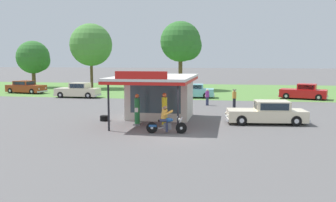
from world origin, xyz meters
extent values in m
plane|color=#5B5959|center=(0.00, 0.00, 0.00)|extent=(300.00, 300.00, 0.00)
cube|color=#56843D|center=(0.00, 30.00, 0.00)|extent=(120.00, 24.00, 0.01)
cube|color=beige|center=(-1.76, 6.00, 1.46)|extent=(4.30, 3.62, 2.92)
cube|color=#384C56|center=(-1.76, 4.21, 1.52)|extent=(3.44, 0.05, 1.87)
cube|color=silver|center=(-1.76, 4.13, 3.00)|extent=(5.00, 7.86, 0.16)
cube|color=red|center=(-1.76, 4.13, 2.82)|extent=(5.00, 7.86, 0.18)
cube|color=red|center=(-1.76, 0.23, 3.30)|extent=(3.01, 0.08, 0.44)
cylinder|color=black|center=(0.29, 0.60, 1.46)|extent=(0.12, 0.12, 2.92)
cylinder|color=black|center=(-3.81, 0.60, 1.46)|extent=(0.12, 0.12, 2.92)
cube|color=slate|center=(-2.65, 2.75, 0.05)|extent=(0.44, 0.44, 0.10)
cylinder|color=#1E6B33|center=(-2.65, 2.75, 0.91)|extent=(0.34, 0.34, 1.63)
cube|color=white|center=(-2.65, 2.57, 1.00)|extent=(0.22, 0.02, 0.28)
sphere|color=orange|center=(-2.65, 2.75, 1.87)|extent=(0.26, 0.26, 0.26)
cube|color=slate|center=(-0.87, 2.75, 0.05)|extent=(0.44, 0.44, 0.10)
cylinder|color=yellow|center=(-0.87, 2.75, 0.96)|extent=(0.34, 0.34, 1.72)
cube|color=white|center=(-0.87, 2.57, 1.05)|extent=(0.22, 0.02, 0.28)
sphere|color=orange|center=(-0.87, 2.75, 1.96)|extent=(0.26, 0.26, 0.26)
cylinder|color=black|center=(0.50, 0.51, 0.32)|extent=(0.65, 0.18, 0.64)
cylinder|color=silver|center=(0.50, 0.51, 0.32)|extent=(0.17, 0.14, 0.16)
cylinder|color=black|center=(-1.16, 0.31, 0.32)|extent=(0.65, 0.18, 0.64)
cylinder|color=silver|center=(-1.16, 0.31, 0.32)|extent=(0.17, 0.14, 0.16)
ellipsoid|color=#1E4C8C|center=(-0.23, 0.42, 0.78)|extent=(0.58, 0.31, 0.24)
cube|color=#59595E|center=(-0.28, 0.42, 0.42)|extent=(0.47, 0.29, 0.36)
cube|color=black|center=(-0.58, 0.38, 0.72)|extent=(0.51, 0.32, 0.10)
cylinder|color=silver|center=(0.40, 0.50, 0.60)|extent=(0.37, 0.11, 0.71)
cylinder|color=silver|center=(0.28, 0.48, 0.98)|extent=(0.12, 0.70, 0.04)
sphere|color=silver|center=(0.38, 0.49, 0.82)|extent=(0.16, 0.16, 0.16)
cube|color=#1E4C8C|center=(-1.11, 0.32, 0.44)|extent=(0.46, 0.23, 0.12)
cylinder|color=silver|center=(-0.70, 0.51, 0.28)|extent=(0.71, 0.16, 0.18)
cube|color=#2D3351|center=(-0.51, 0.39, 0.78)|extent=(0.44, 0.39, 0.14)
cylinder|color=#2D3351|center=(-0.33, 0.57, 0.38)|extent=(0.15, 0.24, 0.56)
cylinder|color=#2D3351|center=(-0.29, 0.25, 0.38)|extent=(0.15, 0.24, 0.56)
cylinder|color=gold|center=(-0.47, 0.39, 1.09)|extent=(0.45, 0.37, 0.60)
sphere|color=brown|center=(-0.41, 0.40, 1.47)|extent=(0.22, 0.22, 0.22)
cylinder|color=gold|center=(-0.26, 0.62, 1.18)|extent=(0.54, 0.15, 0.31)
cylinder|color=gold|center=(-0.21, 0.22, 1.18)|extent=(0.54, 0.15, 0.31)
cube|color=beige|center=(5.52, 4.74, 0.54)|extent=(5.17, 2.41, 0.73)
cube|color=beige|center=(5.88, 4.77, 1.20)|extent=(2.27, 1.87, 0.59)
cube|color=#283847|center=(4.85, 4.66, 1.20)|extent=(0.20, 1.47, 0.47)
cube|color=#283847|center=(5.96, 3.96, 1.20)|extent=(1.78, 0.22, 0.45)
cube|color=#283847|center=(5.79, 5.58, 1.20)|extent=(1.78, 0.22, 0.45)
cube|color=silver|center=(3.01, 4.47, 0.30)|extent=(0.31, 1.79, 0.18)
cube|color=silver|center=(8.03, 5.01, 0.30)|extent=(0.31, 1.79, 0.18)
sphere|color=white|center=(3.06, 3.86, 0.58)|extent=(0.18, 0.18, 0.18)
sphere|color=white|center=(2.93, 5.07, 0.58)|extent=(0.18, 0.18, 0.18)
cylinder|color=black|center=(3.92, 3.68, 0.33)|extent=(0.68, 0.27, 0.66)
cylinder|color=silver|center=(3.92, 3.68, 0.33)|extent=(0.32, 0.25, 0.30)
cylinder|color=black|center=(3.74, 5.43, 0.33)|extent=(0.68, 0.27, 0.66)
cylinder|color=silver|center=(3.74, 5.43, 0.33)|extent=(0.32, 0.25, 0.30)
cylinder|color=black|center=(7.30, 4.04, 0.33)|extent=(0.68, 0.27, 0.66)
cylinder|color=silver|center=(7.30, 4.04, 0.33)|extent=(0.32, 0.25, 0.30)
cylinder|color=black|center=(7.12, 5.80, 0.33)|extent=(0.68, 0.27, 0.66)
cylinder|color=silver|center=(7.12, 5.80, 0.33)|extent=(0.32, 0.25, 0.30)
cube|color=#993819|center=(-21.63, 22.07, 0.60)|extent=(5.03, 2.74, 0.83)
cube|color=#993819|center=(-21.93, 22.12, 1.26)|extent=(2.31, 2.02, 0.50)
cube|color=#283847|center=(-20.95, 21.94, 1.26)|extent=(0.31, 1.47, 0.40)
cube|color=#283847|center=(-21.78, 22.93, 1.26)|extent=(1.71, 0.34, 0.38)
cube|color=#283847|center=(-22.08, 21.31, 1.26)|extent=(1.71, 0.34, 0.38)
cube|color=silver|center=(-19.26, 21.63, 0.30)|extent=(0.45, 1.81, 0.18)
cube|color=silver|center=(-24.00, 22.51, 0.30)|extent=(0.45, 1.81, 0.18)
sphere|color=white|center=(-19.14, 22.23, 0.64)|extent=(0.18, 0.18, 0.18)
sphere|color=white|center=(-19.36, 21.03, 0.64)|extent=(0.18, 0.18, 0.18)
cylinder|color=black|center=(-19.88, 22.65, 0.33)|extent=(0.69, 0.32, 0.66)
cylinder|color=silver|center=(-19.88, 22.65, 0.33)|extent=(0.33, 0.27, 0.30)
cylinder|color=black|center=(-20.20, 20.89, 0.33)|extent=(0.69, 0.32, 0.66)
cylinder|color=silver|center=(-20.20, 20.89, 0.33)|extent=(0.33, 0.27, 0.30)
cylinder|color=black|center=(-23.06, 23.24, 0.33)|extent=(0.69, 0.32, 0.66)
cylinder|color=silver|center=(-23.06, 23.24, 0.33)|extent=(0.33, 0.27, 0.30)
cylinder|color=black|center=(-23.39, 21.48, 0.33)|extent=(0.69, 0.32, 0.66)
cylinder|color=silver|center=(-23.39, 21.48, 0.33)|extent=(0.33, 0.27, 0.30)
cube|color=beige|center=(-13.33, 18.31, 0.60)|extent=(4.73, 1.99, 0.84)
cube|color=beige|center=(-13.05, 18.31, 1.31)|extent=(1.97, 1.69, 0.59)
cube|color=#283847|center=(-13.99, 18.33, 1.31)|extent=(0.08, 1.45, 0.47)
cube|color=#283847|center=(-13.07, 17.51, 1.31)|extent=(1.63, 0.08, 0.45)
cube|color=#283847|center=(-13.03, 19.11, 1.31)|extent=(1.63, 0.08, 0.45)
cube|color=silver|center=(-15.70, 18.38, 0.30)|extent=(0.17, 1.76, 0.18)
cube|color=silver|center=(-10.96, 18.24, 0.30)|extent=(0.17, 1.76, 0.18)
sphere|color=white|center=(-15.73, 17.79, 0.64)|extent=(0.18, 0.18, 0.18)
sphere|color=white|center=(-15.70, 18.98, 0.64)|extent=(0.18, 0.18, 0.18)
cylinder|color=black|center=(-14.95, 17.49, 0.33)|extent=(0.67, 0.22, 0.66)
cylinder|color=silver|center=(-14.95, 17.49, 0.33)|extent=(0.30, 0.23, 0.30)
cylinder|color=black|center=(-14.90, 19.23, 0.33)|extent=(0.67, 0.22, 0.66)
cylinder|color=silver|center=(-14.90, 19.23, 0.33)|extent=(0.30, 0.23, 0.30)
cylinder|color=black|center=(-11.77, 17.40, 0.33)|extent=(0.67, 0.22, 0.66)
cylinder|color=silver|center=(-11.77, 17.40, 0.33)|extent=(0.30, 0.23, 0.30)
cylinder|color=black|center=(-11.72, 19.13, 0.33)|extent=(0.67, 0.22, 0.66)
cylinder|color=silver|center=(-11.72, 19.13, 0.33)|extent=(0.30, 0.23, 0.30)
cube|color=red|center=(10.66, 20.75, 0.60)|extent=(5.00, 3.15, 0.83)
cube|color=red|center=(10.98, 20.66, 1.31)|extent=(2.22, 2.12, 0.59)
cube|color=#283847|center=(10.13, 20.91, 1.31)|extent=(0.46, 1.44, 0.47)
cube|color=#283847|center=(10.75, 19.87, 1.31)|extent=(1.49, 0.47, 0.45)
cube|color=#283847|center=(11.22, 21.45, 1.31)|extent=(1.49, 0.47, 0.45)
cube|color=silver|center=(8.40, 21.42, 0.30)|extent=(0.63, 1.77, 0.18)
cube|color=silver|center=(12.92, 20.09, 0.30)|extent=(0.63, 1.77, 0.18)
sphere|color=white|center=(8.22, 20.84, 0.64)|extent=(0.18, 0.18, 0.18)
sphere|color=white|center=(8.56, 22.01, 0.64)|extent=(0.18, 0.18, 0.18)
cylinder|color=black|center=(8.89, 20.35, 0.33)|extent=(0.69, 0.38, 0.66)
cylinder|color=silver|center=(8.89, 20.35, 0.33)|extent=(0.35, 0.30, 0.30)
cylinder|color=black|center=(9.40, 22.06, 0.33)|extent=(0.69, 0.38, 0.66)
cylinder|color=silver|center=(9.40, 22.06, 0.33)|extent=(0.35, 0.30, 0.30)
cylinder|color=black|center=(11.92, 19.45, 0.33)|extent=(0.69, 0.38, 0.66)
cylinder|color=silver|center=(11.92, 19.45, 0.33)|extent=(0.35, 0.30, 0.30)
cylinder|color=black|center=(12.43, 21.16, 0.33)|extent=(0.69, 0.38, 0.66)
cylinder|color=silver|center=(12.43, 21.16, 0.33)|extent=(0.35, 0.30, 0.30)
cube|color=#7AC6D1|center=(-1.15, 20.25, 0.58)|extent=(5.08, 2.18, 0.80)
cube|color=#7AC6D1|center=(-0.84, 20.27, 1.23)|extent=(2.18, 1.80, 0.51)
cube|color=#283847|center=(-1.87, 20.21, 1.23)|extent=(0.12, 1.50, 0.40)
cube|color=#283847|center=(-0.80, 19.44, 1.23)|extent=(1.78, 0.12, 0.38)
cube|color=#283847|center=(-0.89, 21.10, 1.23)|extent=(1.78, 0.12, 0.38)
cube|color=silver|center=(-3.67, 20.12, 0.30)|extent=(0.22, 1.83, 0.18)
cube|color=silver|center=(1.37, 20.38, 0.30)|extent=(0.22, 1.83, 0.18)
sphere|color=white|center=(-3.64, 19.50, 0.62)|extent=(0.18, 0.18, 0.18)
sphere|color=white|center=(-3.71, 20.73, 0.62)|extent=(0.18, 0.18, 0.18)
cylinder|color=black|center=(-2.79, 19.26, 0.33)|extent=(0.67, 0.23, 0.66)
cylinder|color=silver|center=(-2.79, 19.26, 0.33)|extent=(0.31, 0.24, 0.30)
cylinder|color=black|center=(-2.89, 21.06, 0.33)|extent=(0.67, 0.23, 0.66)
cylinder|color=silver|center=(-2.89, 21.06, 0.33)|extent=(0.31, 0.24, 0.30)
cylinder|color=black|center=(0.59, 19.44, 0.33)|extent=(0.67, 0.23, 0.66)
cylinder|color=silver|center=(0.59, 19.44, 0.33)|extent=(0.31, 0.24, 0.30)
cylinder|color=black|center=(0.50, 21.24, 0.33)|extent=(0.67, 0.23, 0.66)
cylinder|color=silver|center=(0.50, 21.24, 0.33)|extent=(0.31, 0.24, 0.30)
cylinder|color=#2D3351|center=(1.09, 13.69, 0.38)|extent=(0.26, 0.26, 0.76)
cylinder|color=#8C338C|center=(1.09, 13.69, 1.02)|extent=(0.34, 0.34, 0.54)
sphere|color=beige|center=(1.09, 13.69, 1.39)|extent=(0.20, 0.20, 0.20)
cylinder|color=black|center=(3.50, 12.48, 0.41)|extent=(0.26, 0.26, 0.81)
cylinder|color=gold|center=(3.50, 12.48, 1.10)|extent=(0.34, 0.34, 0.57)
sphere|color=tan|center=(3.50, 12.48, 1.49)|extent=(0.22, 0.22, 0.22)
cylinder|color=black|center=(3.50, 12.48, 1.57)|extent=(0.35, 0.35, 0.02)
cylinder|color=brown|center=(-25.68, 31.16, 1.31)|extent=(0.54, 0.54, 2.63)
sphere|color=#33702D|center=(-25.68, 31.16, 4.43)|extent=(4.80, 4.80, 4.80)
sphere|color=#33702D|center=(-24.77, 31.29, 3.95)|extent=(3.16, 3.16, 3.16)
cylinder|color=brown|center=(-3.74, 30.90, 2.23)|extent=(0.54, 0.54, 4.47)
sphere|color=#33702D|center=(-3.74, 30.90, 6.53)|extent=(5.51, 5.51, 5.51)
sphere|color=#33702D|center=(-2.86, 30.75, 5.98)|extent=(4.06, 4.06, 4.06)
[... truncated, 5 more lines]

